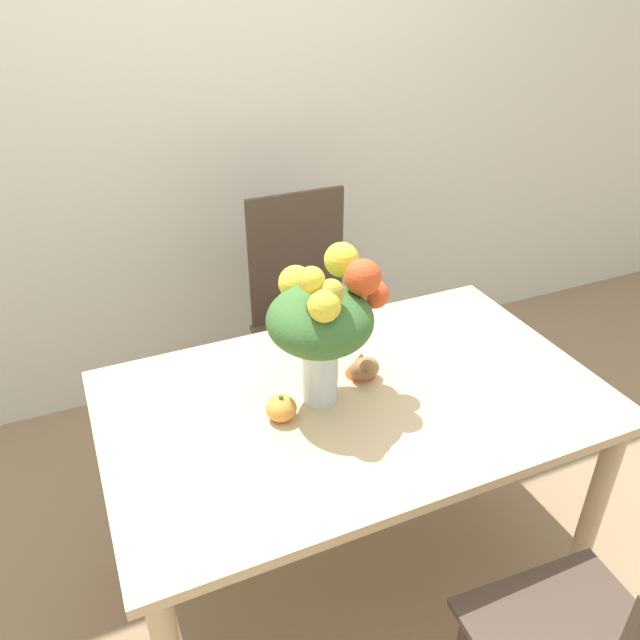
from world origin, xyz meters
TOP-DOWN VIEW (x-y plane):
  - ground_plane at (0.00, 0.00)m, footprint 12.00×12.00m
  - wall_back at (0.00, 1.32)m, footprint 8.00×0.06m
  - dining_table at (0.00, 0.00)m, footprint 1.37×0.83m
  - flower_vase at (-0.08, 0.03)m, footprint 0.34×0.31m
  - pumpkin at (-0.22, -0.01)m, footprint 0.08×0.08m
  - turkey_figurine at (0.06, 0.07)m, footprint 0.09×0.12m
  - dining_chair_near_window at (0.18, 0.77)m, footprint 0.42×0.42m

SIDE VIEW (x-z plane):
  - ground_plane at x=0.00m, z-range 0.00..0.00m
  - dining_chair_near_window at x=0.18m, z-range 0.01..1.03m
  - dining_table at x=0.00m, z-range 0.27..1.02m
  - pumpkin at x=-0.22m, z-range 0.74..0.82m
  - turkey_figurine at x=0.06m, z-range 0.75..0.82m
  - flower_vase at x=-0.08m, z-range 0.79..1.21m
  - wall_back at x=0.00m, z-range 0.00..2.70m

